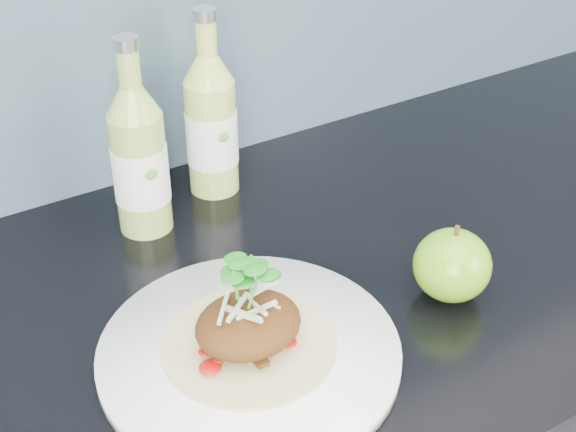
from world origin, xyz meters
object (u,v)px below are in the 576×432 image
Objects in this scene: green_apple at (452,265)px; cider_bottle_left at (139,160)px; dinner_plate at (249,353)px; cider_bottle_right at (211,125)px.

green_apple is 0.38× the size of cider_bottle_left.
dinner_plate is at bearing 173.53° from green_apple.
cider_bottle_right is at bearing 68.41° from dinner_plate.
cider_bottle_right is (0.12, 0.29, 0.08)m from dinner_plate.
cider_bottle_left reaches higher than green_apple.
dinner_plate is 0.33m from cider_bottle_right.
cider_bottle_left is (-0.22, 0.28, 0.05)m from green_apple.
green_apple is at bearing -6.47° from dinner_plate.
green_apple is 0.38× the size of cider_bottle_right.
cider_bottle_left is at bearing 88.21° from dinner_plate.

